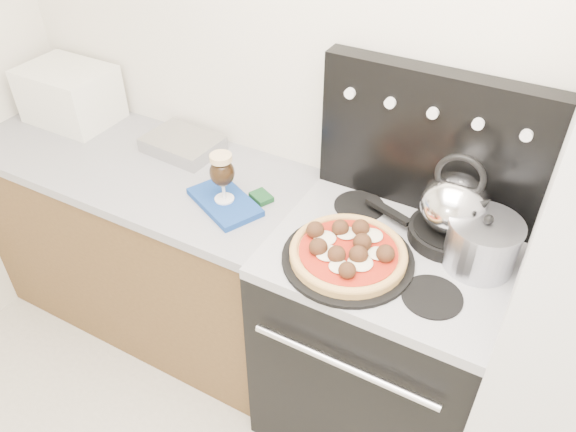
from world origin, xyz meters
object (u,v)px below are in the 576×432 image
Objects in this scene: base_cabinet at (153,246)px; stove_body at (377,342)px; stock_pot at (481,245)px; beer_glass at (223,177)px; pizza_pan at (348,259)px; pizza at (348,251)px; toaster_oven at (70,94)px; tea_kettle at (455,199)px; oven_mitt at (225,202)px; skillet at (447,233)px.

stove_body reaches higher than base_cabinet.
beer_glass is at bearing -173.09° from stock_pot.
pizza_pan is 0.03m from pizza.
toaster_oven is 1.70m from tea_kettle.
oven_mitt is at bearing -8.83° from base_cabinet.
oven_mitt is at bearing -151.03° from tea_kettle.
beer_glass is at bearing 171.83° from pizza.
stock_pot is (0.36, 0.18, 0.07)m from pizza_pan.
beer_glass is (-0.62, -0.05, 0.58)m from stove_body.
stove_body is at bearing 50.63° from pizza.
stove_body is 0.85m from beer_glass.
pizza_pan is at bearing -129.37° from stove_body.
stock_pot reaches higher than pizza.
toaster_oven is at bearing 176.82° from stock_pot.
oven_mitt is at bearing -175.34° from stove_body.
stove_body is 0.51m from pizza_pan.
beer_glass is 0.88m from stock_pot.
beer_glass is 0.78m from skillet.
toaster_oven is 1.98× the size of beer_glass.
beer_glass reaches higher than oven_mitt.
toaster_oven is at bearing 174.27° from stove_body.
toaster_oven reaches higher than pizza_pan.
base_cabinet is 1.35m from skillet.
skillet is at bearing 46.34° from pizza.
stock_pot reaches higher than pizza_pan.
skillet is (1.24, 0.10, 0.51)m from base_cabinet.
base_cabinet is at bearing 178.70° from stove_body.
stove_body is 1.68m from toaster_oven.
base_cabinet is 6.22× the size of tea_kettle.
toaster_oven reaches higher than beer_glass.
base_cabinet is at bearing -159.54° from tea_kettle.
stove_body is 3.78× the size of tea_kettle.
oven_mitt reaches higher than stove_body.
oven_mitt is 0.52m from pizza_pan.
pizza reaches higher than stove_body.
pizza_pan is 1.14× the size of pizza.
base_cabinet is 1.11m from stove_body.
stock_pot reaches higher than skillet.
base_cabinet is 0.69m from oven_mitt.
oven_mitt is at bearing -166.76° from skillet.
beer_glass is (0.95, -0.21, 0.00)m from toaster_oven.
oven_mitt is 0.78m from skillet.
toaster_oven reaches higher than stock_pot.
tea_kettle is 1.08× the size of stock_pot.
stove_body is 4.59× the size of beer_glass.
tea_kettle is (0.24, 0.25, 0.16)m from pizza_pan.
tea_kettle is at bearing 148.51° from stock_pot.
skillet is at bearing 148.51° from stock_pot.
base_cabinet is 5.16× the size of oven_mitt.
base_cabinet is 1.41m from tea_kettle.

